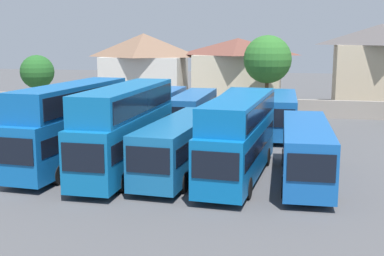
% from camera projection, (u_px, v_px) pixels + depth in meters
% --- Properties ---
extents(ground, '(140.00, 140.00, 0.00)m').
position_uv_depth(ground, '(226.00, 124.00, 47.50)').
color(ground, '#4C4C4F').
extents(depot_boundary_wall, '(56.00, 0.50, 1.80)m').
position_uv_depth(depot_boundary_wall, '(234.00, 106.00, 52.83)').
color(depot_boundary_wall, gray).
rests_on(depot_boundary_wall, ground).
extents(bus_1, '(3.19, 11.79, 5.18)m').
position_uv_depth(bus_1, '(71.00, 121.00, 31.39)').
color(bus_1, '#105AA5').
rests_on(bus_1, ground).
extents(bus_2, '(2.65, 12.05, 5.17)m').
position_uv_depth(bus_2, '(126.00, 125.00, 30.18)').
color(bus_2, '#0E609E').
rests_on(bus_2, ground).
extents(bus_3, '(3.23, 11.07, 3.27)m').
position_uv_depth(bus_3, '(181.00, 143.00, 29.80)').
color(bus_3, '#166099').
rests_on(bus_3, ground).
extents(bus_4, '(3.31, 11.61, 4.71)m').
position_uv_depth(bus_4, '(239.00, 133.00, 28.89)').
color(bus_4, '#0A5DA5').
rests_on(bus_4, ground).
extents(bus_5, '(2.92, 10.79, 3.27)m').
position_uv_depth(bus_5, '(306.00, 149.00, 28.36)').
color(bus_5, '#1556A7').
rests_on(bus_5, ground).
extents(bus_6, '(2.65, 11.24, 3.29)m').
position_uv_depth(bus_6, '(159.00, 108.00, 44.52)').
color(bus_6, '#1D59A8').
rests_on(bus_6, ground).
extents(bus_7, '(2.63, 10.14, 3.26)m').
position_uv_depth(bus_7, '(193.00, 110.00, 43.43)').
color(bus_7, '#1C5A9F').
rests_on(bus_7, ground).
extents(bus_8, '(2.74, 10.40, 3.37)m').
position_uv_depth(bus_8, '(238.00, 110.00, 42.87)').
color(bus_8, '#0D5CA1').
rests_on(bus_8, ground).
extents(bus_9, '(2.95, 10.18, 3.36)m').
position_uv_depth(bus_9, '(280.00, 112.00, 41.79)').
color(bus_9, '#1758A2').
rests_on(bus_9, ground).
extents(house_terrace_left, '(10.49, 6.32, 8.46)m').
position_uv_depth(house_terrace_left, '(144.00, 67.00, 63.56)').
color(house_terrace_left, silver).
rests_on(house_terrace_left, ground).
extents(house_terrace_centre, '(10.69, 6.40, 7.89)m').
position_uv_depth(house_terrace_centre, '(238.00, 70.00, 61.34)').
color(house_terrace_centre, beige).
rests_on(house_terrace_centre, ground).
extents(house_terrace_right, '(10.44, 7.89, 9.50)m').
position_uv_depth(house_terrace_right, '(380.00, 65.00, 57.86)').
color(house_terrace_right, '#C6B293').
rests_on(house_terrace_right, ground).
extents(tree_behind_wall, '(5.09, 5.09, 8.23)m').
position_uv_depth(tree_behind_wall, '(267.00, 59.00, 53.72)').
color(tree_behind_wall, brown).
rests_on(tree_behind_wall, ground).
extents(tree_right_of_lot, '(3.55, 3.55, 6.17)m').
position_uv_depth(tree_right_of_lot, '(37.00, 72.00, 53.64)').
color(tree_right_of_lot, brown).
rests_on(tree_right_of_lot, ground).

